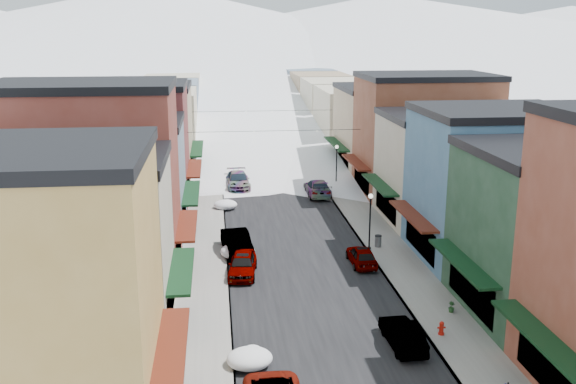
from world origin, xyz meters
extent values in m
cube|color=black|center=(0.00, 60.00, 0.01)|extent=(10.00, 160.00, 0.01)
cube|color=gray|center=(-6.60, 60.00, 0.07)|extent=(3.20, 160.00, 0.15)
cube|color=gray|center=(6.60, 60.00, 0.07)|extent=(3.20, 160.00, 0.15)
cube|color=slate|center=(-5.05, 60.00, 0.07)|extent=(0.10, 160.00, 0.15)
cube|color=slate|center=(5.05, 60.00, 0.07)|extent=(0.10, 160.00, 0.15)
cube|color=#BC9045|center=(-13.20, 4.00, 5.50)|extent=(10.00, 8.50, 11.00)
cube|color=black|center=(-13.20, 4.00, 11.25)|extent=(10.20, 8.70, 0.50)
cube|color=#561C0E|center=(-7.60, 4.00, 3.20)|extent=(1.20, 7.22, 0.15)
cube|color=beige|center=(-13.20, 12.50, 4.50)|extent=(10.00, 8.00, 9.00)
cube|color=black|center=(-13.20, 12.50, 9.25)|extent=(10.20, 8.20, 0.50)
cube|color=black|center=(-7.60, 12.50, 3.20)|extent=(1.20, 6.80, 0.15)
cube|color=maroon|center=(-13.70, 20.50, 6.00)|extent=(11.00, 8.00, 12.00)
cube|color=black|center=(-13.70, 20.50, 12.25)|extent=(11.20, 8.20, 0.50)
cube|color=#561C0E|center=(-7.60, 20.50, 3.20)|extent=(1.20, 6.80, 0.15)
cube|color=gray|center=(-13.20, 29.00, 4.25)|extent=(10.00, 9.00, 8.50)
cube|color=black|center=(-13.20, 29.00, 8.75)|extent=(10.20, 9.20, 0.50)
cube|color=black|center=(-7.60, 29.00, 3.20)|extent=(1.20, 7.65, 0.15)
cube|color=maroon|center=(-14.20, 38.00, 5.25)|extent=(12.00, 9.00, 10.50)
cube|color=black|center=(-14.20, 38.00, 10.75)|extent=(12.20, 9.20, 0.50)
cube|color=#561C0E|center=(-7.60, 38.00, 3.20)|extent=(1.20, 7.65, 0.15)
cube|color=#9B8765|center=(-13.20, 48.00, 4.75)|extent=(10.00, 11.00, 9.50)
cube|color=black|center=(-13.20, 48.00, 9.75)|extent=(10.20, 11.20, 0.50)
cube|color=black|center=(-7.60, 48.00, 3.20)|extent=(1.20, 9.35, 0.15)
cube|color=black|center=(7.60, 3.00, 3.20)|extent=(1.20, 7.65, 0.15)
cube|color=#1E3F29|center=(13.20, 12.00, 4.50)|extent=(10.00, 9.00, 9.00)
cube|color=black|center=(13.20, 12.00, 9.25)|extent=(10.20, 9.20, 0.50)
cube|color=black|center=(7.60, 12.00, 3.20)|extent=(1.20, 7.65, 0.15)
cube|color=#3D688A|center=(13.20, 21.00, 5.00)|extent=(10.00, 9.00, 10.00)
cube|color=black|center=(13.20, 21.00, 10.25)|extent=(10.20, 9.20, 0.50)
cube|color=#561C0E|center=(7.60, 21.00, 3.20)|extent=(1.20, 7.65, 0.15)
cube|color=#BDB298|center=(13.70, 30.00, 4.25)|extent=(11.00, 9.00, 8.50)
cube|color=black|center=(13.70, 30.00, 8.75)|extent=(11.20, 9.20, 0.50)
cube|color=black|center=(7.60, 30.00, 3.20)|extent=(1.20, 7.65, 0.15)
cube|color=brown|center=(14.20, 39.00, 5.50)|extent=(12.00, 9.00, 11.00)
cube|color=black|center=(14.20, 39.00, 11.25)|extent=(12.20, 9.20, 0.50)
cube|color=#561C0E|center=(7.60, 39.00, 3.20)|extent=(1.20, 7.65, 0.15)
cube|color=tan|center=(13.20, 49.00, 4.50)|extent=(10.00, 11.00, 9.00)
cube|color=black|center=(13.20, 49.00, 9.25)|extent=(10.20, 11.20, 0.50)
cube|color=black|center=(7.60, 49.00, 3.20)|extent=(1.20, 9.35, 0.15)
cube|color=gray|center=(-12.50, 62.00, 4.00)|extent=(9.00, 13.00, 8.00)
cube|color=gray|center=(12.50, 62.00, 4.00)|extent=(9.00, 13.00, 8.00)
cube|color=gray|center=(-12.50, 76.00, 4.00)|extent=(9.00, 13.00, 8.00)
cube|color=gray|center=(12.50, 76.00, 4.00)|extent=(9.00, 13.00, 8.00)
cube|color=gray|center=(-12.50, 90.00, 4.00)|extent=(9.00, 13.00, 8.00)
cube|color=gray|center=(12.50, 90.00, 4.00)|extent=(9.00, 13.00, 8.00)
cube|color=gray|center=(-12.50, 104.00, 4.00)|extent=(9.00, 13.00, 8.00)
cube|color=gray|center=(12.50, 104.00, 4.00)|extent=(9.00, 13.00, 8.00)
cube|color=silver|center=(0.00, 225.00, 6.00)|extent=(360.00, 40.00, 12.00)
cone|color=white|center=(-30.00, 275.00, 17.00)|extent=(300.00, 300.00, 34.00)
cone|color=white|center=(70.00, 270.00, 15.00)|extent=(320.00, 320.00, 30.00)
cone|color=white|center=(170.00, 290.00, 13.00)|extent=(280.00, 280.00, 26.00)
cylinder|color=black|center=(0.00, 40.00, 6.20)|extent=(16.40, 0.04, 0.04)
cylinder|color=black|center=(0.00, 55.00, 6.20)|extent=(16.40, 0.04, 0.04)
imported|color=#ACB0B4|center=(-4.09, 19.53, 0.73)|extent=(2.23, 4.48, 1.47)
imported|color=black|center=(-4.30, 23.61, 0.81)|extent=(2.36, 5.13, 1.63)
imported|color=#A7A9B0|center=(-3.50, 42.90, 0.80)|extent=(2.42, 5.60, 1.61)
imported|color=black|center=(3.50, 8.98, 0.67)|extent=(1.53, 4.11, 1.34)
imported|color=#999BA1|center=(4.01, 20.46, 0.66)|extent=(1.61, 3.91, 1.32)
imported|color=black|center=(3.97, 39.10, 0.78)|extent=(2.22, 5.41, 1.57)
imported|color=gray|center=(-1.04, 60.39, 0.72)|extent=(2.23, 4.43, 1.45)
imported|color=#BCBCBE|center=(0.66, 67.55, 0.72)|extent=(2.69, 5.32, 1.44)
cylinder|color=red|center=(5.79, 9.69, 0.20)|extent=(0.32, 0.32, 0.09)
cylinder|color=red|center=(5.79, 9.69, 0.43)|extent=(0.23, 0.23, 0.57)
sphere|color=red|center=(5.79, 9.69, 0.76)|extent=(0.25, 0.25, 0.25)
cylinder|color=red|center=(5.79, 9.69, 0.53)|extent=(0.43, 0.09, 0.09)
cylinder|color=slate|center=(5.95, 23.57, 0.55)|extent=(0.47, 0.47, 0.81)
cylinder|color=black|center=(5.95, 23.57, 0.98)|extent=(0.50, 0.50, 0.05)
cylinder|color=black|center=(5.20, 23.21, 0.20)|extent=(0.28, 0.28, 0.09)
cylinder|color=black|center=(5.20, 23.21, 2.04)|extent=(0.11, 0.11, 3.78)
sphere|color=white|center=(5.20, 23.21, 4.08)|extent=(0.34, 0.34, 0.34)
cylinder|color=black|center=(6.32, 42.04, 0.20)|extent=(0.29, 0.29, 0.10)
cylinder|color=black|center=(6.32, 42.04, 2.08)|extent=(0.12, 0.12, 3.86)
sphere|color=white|center=(6.32, 42.04, 4.16)|extent=(0.35, 0.35, 0.35)
imported|color=#234C22|center=(7.27, 12.23, 0.46)|extent=(0.41, 0.41, 0.62)
ellipsoid|color=white|center=(-4.30, 7.72, 0.47)|extent=(2.20, 1.86, 0.93)
ellipsoid|color=white|center=(-4.10, 8.92, 0.24)|extent=(0.94, 0.85, 0.47)
ellipsoid|color=white|center=(-4.30, 22.74, 0.51)|extent=(2.43, 2.05, 1.03)
ellipsoid|color=white|center=(-4.10, 23.94, 0.26)|extent=(1.04, 0.93, 0.52)
ellipsoid|color=white|center=(-4.90, 35.22, 0.44)|extent=(2.06, 1.74, 0.87)
ellipsoid|color=white|center=(-4.70, 36.42, 0.22)|extent=(0.88, 0.79, 0.44)
camera|label=1|loc=(-5.59, -19.69, 15.64)|focal=40.00mm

